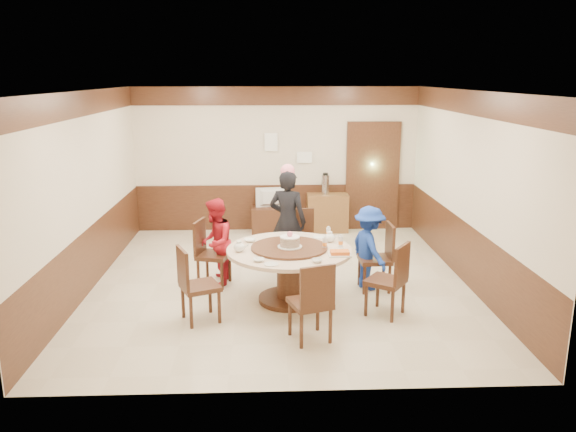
{
  "coord_description": "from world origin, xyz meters",
  "views": [
    {
      "loc": [
        -0.21,
        -7.91,
        3.01
      ],
      "look_at": [
        0.1,
        -0.33,
        1.1
      ],
      "focal_mm": 35.0,
      "sensor_mm": 36.0,
      "label": 1
    }
  ],
  "objects_px": {
    "banquet_table": "(289,264)",
    "person_blue": "(369,248)",
    "television": "(273,198)",
    "shrimp_platter": "(340,253)",
    "tv_stand": "(273,220)",
    "person_red": "(216,242)",
    "side_cabinet": "(327,213)",
    "person_standing": "(288,221)",
    "birthday_cake": "(290,241)",
    "thermos": "(325,185)"
  },
  "relations": [
    {
      "from": "birthday_cake",
      "to": "person_standing",
      "type": "bearing_deg",
      "value": 89.04
    },
    {
      "from": "banquet_table",
      "to": "person_blue",
      "type": "xyz_separation_m",
      "value": [
        1.16,
        0.42,
        0.08
      ]
    },
    {
      "from": "television",
      "to": "side_cabinet",
      "type": "relative_size",
      "value": 0.84
    },
    {
      "from": "person_standing",
      "to": "birthday_cake",
      "type": "relative_size",
      "value": 4.91
    },
    {
      "from": "side_cabinet",
      "to": "birthday_cake",
      "type": "bearing_deg",
      "value": -104.24
    },
    {
      "from": "person_blue",
      "to": "person_standing",
      "type": "bearing_deg",
      "value": 35.61
    },
    {
      "from": "birthday_cake",
      "to": "shrimp_platter",
      "type": "relative_size",
      "value": 1.1
    },
    {
      "from": "shrimp_platter",
      "to": "thermos",
      "type": "relative_size",
      "value": 0.79
    },
    {
      "from": "person_blue",
      "to": "television",
      "type": "height_order",
      "value": "person_blue"
    },
    {
      "from": "person_standing",
      "to": "person_red",
      "type": "distance_m",
      "value": 1.22
    },
    {
      "from": "person_blue",
      "to": "tv_stand",
      "type": "height_order",
      "value": "person_blue"
    },
    {
      "from": "person_blue",
      "to": "shrimp_platter",
      "type": "distance_m",
      "value": 0.92
    },
    {
      "from": "television",
      "to": "thermos",
      "type": "height_order",
      "value": "thermos"
    },
    {
      "from": "birthday_cake",
      "to": "shrimp_platter",
      "type": "xyz_separation_m",
      "value": [
        0.63,
        -0.3,
        -0.08
      ]
    },
    {
      "from": "shrimp_platter",
      "to": "side_cabinet",
      "type": "distance_m",
      "value": 3.86
    },
    {
      "from": "person_blue",
      "to": "side_cabinet",
      "type": "distance_m",
      "value": 3.11
    },
    {
      "from": "person_red",
      "to": "birthday_cake",
      "type": "relative_size",
      "value": 3.92
    },
    {
      "from": "person_blue",
      "to": "tv_stand",
      "type": "relative_size",
      "value": 1.43
    },
    {
      "from": "person_blue",
      "to": "side_cabinet",
      "type": "xyz_separation_m",
      "value": [
        -0.26,
        3.09,
        -0.23
      ]
    },
    {
      "from": "television",
      "to": "tv_stand",
      "type": "bearing_deg",
      "value": 180.0
    },
    {
      "from": "person_standing",
      "to": "television",
      "type": "distance_m",
      "value": 2.27
    },
    {
      "from": "person_red",
      "to": "tv_stand",
      "type": "distance_m",
      "value": 2.96
    },
    {
      "from": "banquet_table",
      "to": "birthday_cake",
      "type": "bearing_deg",
      "value": -69.13
    },
    {
      "from": "shrimp_platter",
      "to": "thermos",
      "type": "distance_m",
      "value": 3.84
    },
    {
      "from": "television",
      "to": "shrimp_platter",
      "type": "bearing_deg",
      "value": 94.45
    },
    {
      "from": "shrimp_platter",
      "to": "side_cabinet",
      "type": "bearing_deg",
      "value": 86.07
    },
    {
      "from": "banquet_table",
      "to": "side_cabinet",
      "type": "height_order",
      "value": "banquet_table"
    },
    {
      "from": "shrimp_platter",
      "to": "television",
      "type": "height_order",
      "value": "television"
    },
    {
      "from": "birthday_cake",
      "to": "side_cabinet",
      "type": "height_order",
      "value": "birthday_cake"
    },
    {
      "from": "person_red",
      "to": "person_blue",
      "type": "bearing_deg",
      "value": 88.47
    },
    {
      "from": "birthday_cake",
      "to": "person_blue",
      "type": "bearing_deg",
      "value": 20.88
    },
    {
      "from": "person_standing",
      "to": "television",
      "type": "relative_size",
      "value": 2.41
    },
    {
      "from": "person_blue",
      "to": "thermos",
      "type": "distance_m",
      "value": 3.12
    },
    {
      "from": "tv_stand",
      "to": "person_red",
      "type": "bearing_deg",
      "value": -107.53
    },
    {
      "from": "person_standing",
      "to": "person_red",
      "type": "height_order",
      "value": "person_standing"
    },
    {
      "from": "person_red",
      "to": "side_cabinet",
      "type": "relative_size",
      "value": 1.61
    },
    {
      "from": "television",
      "to": "person_standing",
      "type": "bearing_deg",
      "value": 87.34
    },
    {
      "from": "banquet_table",
      "to": "shrimp_platter",
      "type": "relative_size",
      "value": 5.6
    },
    {
      "from": "tv_stand",
      "to": "thermos",
      "type": "distance_m",
      "value": 1.23
    },
    {
      "from": "birthday_cake",
      "to": "shrimp_platter",
      "type": "bearing_deg",
      "value": -25.39
    },
    {
      "from": "television",
      "to": "side_cabinet",
      "type": "height_order",
      "value": "television"
    },
    {
      "from": "tv_stand",
      "to": "thermos",
      "type": "height_order",
      "value": "thermos"
    },
    {
      "from": "person_standing",
      "to": "tv_stand",
      "type": "xyz_separation_m",
      "value": [
        -0.19,
        2.26,
        -0.56
      ]
    },
    {
      "from": "person_standing",
      "to": "person_blue",
      "type": "relative_size",
      "value": 1.33
    },
    {
      "from": "person_red",
      "to": "side_cabinet",
      "type": "bearing_deg",
      "value": 150.57
    },
    {
      "from": "banquet_table",
      "to": "person_standing",
      "type": "bearing_deg",
      "value": 88.66
    },
    {
      "from": "person_standing",
      "to": "birthday_cake",
      "type": "xyz_separation_m",
      "value": [
        -0.02,
        -1.24,
        0.05
      ]
    },
    {
      "from": "person_standing",
      "to": "person_blue",
      "type": "height_order",
      "value": "person_standing"
    },
    {
      "from": "tv_stand",
      "to": "side_cabinet",
      "type": "xyz_separation_m",
      "value": [
        1.06,
        0.03,
        0.12
      ]
    },
    {
      "from": "banquet_table",
      "to": "television",
      "type": "bearing_deg",
      "value": 92.65
    }
  ]
}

